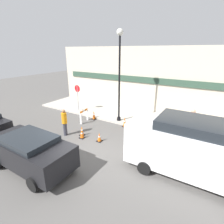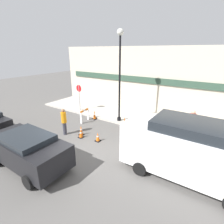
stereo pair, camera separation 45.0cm
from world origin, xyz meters
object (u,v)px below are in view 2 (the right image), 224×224
at_px(person_pedestrian, 192,123).
at_px(work_van, 189,148).
at_px(person_worker, 64,121).
at_px(parked_car_1, 28,148).
at_px(stop_sign, 79,93).
at_px(streetlamp_post, 120,66).

xyz_separation_m(person_pedestrian, work_van, (0.55, -3.73, 0.34)).
distance_m(person_worker, parked_car_1, 3.34).
distance_m(person_worker, person_pedestrian, 7.87).
relative_size(person_pedestrian, parked_car_1, 0.41).
xyz_separation_m(person_worker, work_van, (7.40, 0.13, 0.45)).
xyz_separation_m(person_worker, person_pedestrian, (6.85, 3.87, 0.11)).
bearing_deg(person_pedestrian, person_worker, 44.16).
xyz_separation_m(parked_car_1, work_van, (6.29, 3.29, 0.48)).
bearing_deg(stop_sign, person_pedestrian, -176.55).
relative_size(person_worker, work_van, 0.32).
bearing_deg(streetlamp_post, work_van, -32.61).
bearing_deg(person_worker, work_van, -54.40).
distance_m(stop_sign, parked_car_1, 7.89).
distance_m(parked_car_1, work_van, 7.12).
xyz_separation_m(stop_sign, person_worker, (2.37, -3.89, -0.70)).
height_order(stop_sign, person_worker, stop_sign).
height_order(stop_sign, parked_car_1, stop_sign).
bearing_deg(stop_sign, work_van, 162.57).
bearing_deg(person_worker, stop_sign, 65.93).
bearing_deg(parked_car_1, work_van, 27.56).
height_order(person_worker, work_van, work_van).
xyz_separation_m(stop_sign, work_van, (9.77, -3.76, -0.25)).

